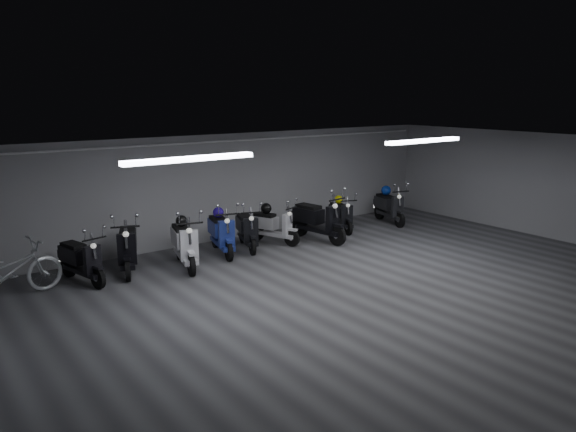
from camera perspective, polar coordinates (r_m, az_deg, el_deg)
floor at (r=10.99m, az=7.12°, el=-7.81°), size 14.00×10.00×0.01m
ceiling at (r=10.35m, az=7.55°, el=6.92°), size 14.00×10.00×0.01m
back_wall at (r=14.53m, az=-6.44°, el=3.01°), size 14.00×0.01×2.80m
right_wall at (r=16.16m, az=25.62°, el=2.81°), size 0.01×10.00×2.80m
fluor_strip_left at (r=9.44m, az=-10.16°, el=5.89°), size 2.40×0.18×0.08m
fluor_strip_right at (r=13.23m, az=13.98°, el=7.62°), size 2.40×0.18×0.08m
conduit at (r=14.30m, az=-6.38°, el=7.78°), size 13.60×0.05×0.05m
scooter_0 at (r=11.95m, az=-20.78°, el=-3.61°), size 0.97×1.81×1.28m
scooter_1 at (r=12.36m, az=-16.41°, el=-2.41°), size 1.32×2.03×1.43m
scooter_2 at (r=12.35m, az=-10.76°, el=-2.13°), size 1.10×2.02×1.43m
scooter_4 at (r=13.24m, az=-6.97°, el=-1.10°), size 1.07×1.95×1.38m
scooter_5 at (r=13.65m, az=-4.30°, el=-0.79°), size 1.14×1.84×1.30m
scooter_6 at (r=14.11m, az=-1.51°, el=-0.45°), size 1.13×1.74×1.23m
scooter_7 at (r=14.36m, az=3.13°, el=0.29°), size 0.98×2.08×1.49m
scooter_8 at (r=15.51m, az=5.58°, el=0.62°), size 1.04×1.69×1.19m
scooter_9 at (r=16.58m, az=10.57°, el=1.47°), size 1.06×1.86×1.32m
bicycle at (r=11.56m, az=-27.28°, el=-4.64°), size 2.15×1.12×1.33m
helmet_0 at (r=14.18m, az=-2.30°, el=0.80°), size 0.28×0.28×0.28m
helmet_1 at (r=15.66m, az=5.29°, el=1.73°), size 0.24×0.24×0.24m
helmet_2 at (r=13.42m, az=-7.29°, el=0.38°), size 0.26×0.26×0.26m
helmet_3 at (r=12.53m, az=-11.06°, el=-0.50°), size 0.26×0.26×0.26m
helmet_4 at (r=16.73m, az=10.19°, el=2.64°), size 0.29×0.29×0.29m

